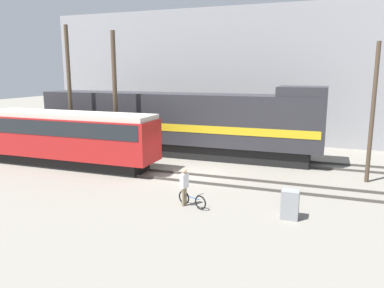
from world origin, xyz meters
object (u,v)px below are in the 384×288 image
(streetcar, at_px, (69,136))
(utility_pole_left, at_px, (70,92))
(signal_box, at_px, (290,204))
(person, at_px, (184,183))
(utility_pole_right, at_px, (373,114))
(bicycle, at_px, (192,200))
(freight_locomotive, at_px, (176,123))
(utility_pole_center, at_px, (115,97))

(streetcar, xyz_separation_m, utility_pole_left, (-1.90, 2.79, 2.56))
(streetcar, height_order, signal_box, streetcar)
(person, relative_size, utility_pole_right, 0.23)
(signal_box, bearing_deg, utility_pole_left, 156.97)
(person, relative_size, signal_box, 1.43)
(utility_pole_left, bearing_deg, bicycle, -30.55)
(streetcar, height_order, person, streetcar)
(freight_locomotive, height_order, bicycle, freight_locomotive)
(utility_pole_center, distance_m, utility_pole_right, 15.70)
(freight_locomotive, xyz_separation_m, bicycle, (4.78, -9.70, -2.01))
(bicycle, bearing_deg, utility_pole_center, 139.35)
(streetcar, xyz_separation_m, person, (9.44, -4.12, -0.93))
(utility_pole_left, height_order, utility_pole_center, utility_pole_left)
(freight_locomotive, bearing_deg, utility_pole_center, -139.53)
(utility_pole_left, bearing_deg, person, -31.35)
(person, xyz_separation_m, signal_box, (4.60, 0.13, -0.44))
(streetcar, distance_m, utility_pole_left, 4.24)
(utility_pole_right, bearing_deg, signal_box, -116.72)
(bicycle, relative_size, signal_box, 1.28)
(streetcar, bearing_deg, signal_box, -15.85)
(streetcar, height_order, utility_pole_center, utility_pole_center)
(freight_locomotive, height_order, signal_box, freight_locomotive)
(signal_box, bearing_deg, bicycle, -178.16)
(streetcar, xyz_separation_m, utility_pole_right, (17.45, 2.79, 1.76))
(freight_locomotive, relative_size, utility_pole_left, 2.26)
(bicycle, bearing_deg, signal_box, 1.84)
(freight_locomotive, relative_size, person, 11.99)
(utility_pole_center, bearing_deg, bicycle, -40.65)
(utility_pole_right, relative_size, signal_box, 6.23)
(freight_locomotive, relative_size, bicycle, 13.38)
(utility_pole_left, bearing_deg, freight_locomotive, 21.93)
(bicycle, distance_m, utility_pole_left, 14.24)
(utility_pole_center, bearing_deg, signal_box, -28.88)
(person, xyz_separation_m, utility_pole_left, (-11.34, 6.91, 3.49))
(utility_pole_right, bearing_deg, person, -139.23)
(utility_pole_left, distance_m, utility_pole_right, 19.37)
(person, distance_m, utility_pole_right, 10.92)
(freight_locomotive, distance_m, bicycle, 11.00)
(freight_locomotive, bearing_deg, signal_box, -46.71)
(person, distance_m, utility_pole_left, 13.73)
(streetcar, relative_size, utility_pole_left, 1.29)
(streetcar, distance_m, utility_pole_center, 4.03)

